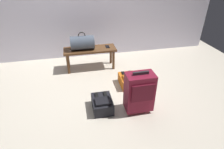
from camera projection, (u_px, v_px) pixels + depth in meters
ground_plane at (90, 96)px, 2.99m from camera, size 6.60×6.60×0.00m
bench at (90, 52)px, 3.62m from camera, size 1.00×0.36×0.42m
duffel_bag_slate at (82, 43)px, 3.49m from camera, size 0.44×0.26×0.34m
cell_phone at (107, 47)px, 3.66m from camera, size 0.07×0.14×0.01m
suitcase_upright_burgundy at (139, 92)px, 2.53m from camera, size 0.38×0.26×0.64m
backpack_dark at (102, 104)px, 2.67m from camera, size 0.28×0.38×0.21m
backpack_orange at (128, 80)px, 3.21m from camera, size 0.28×0.38×0.21m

